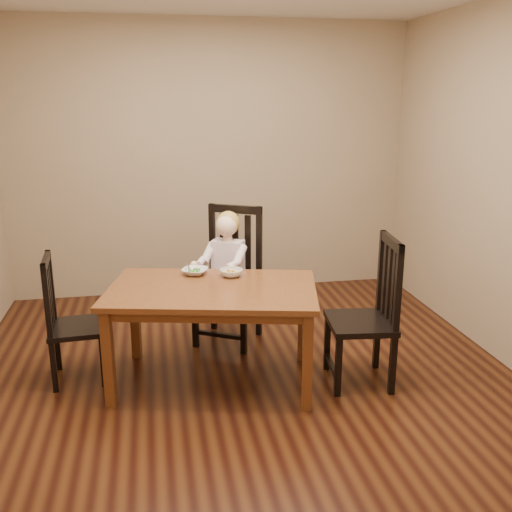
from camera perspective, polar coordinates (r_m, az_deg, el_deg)
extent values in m
cube|color=#42200E|center=(4.26, -1.31, -11.97)|extent=(4.00, 4.00, 0.01)
cube|color=#937B5D|center=(5.79, -4.62, 9.46)|extent=(4.00, 0.01, 2.70)
cube|color=#937B5D|center=(1.93, 8.02, -3.65)|extent=(4.00, 0.01, 2.70)
cube|color=#937B5D|center=(4.58, 24.26, 6.44)|extent=(0.01, 4.00, 2.70)
cube|color=#4D2911|center=(3.94, -4.41, -3.40)|extent=(1.58, 1.14, 0.04)
cube|color=#4D2911|center=(3.96, -4.39, -4.17)|extent=(1.44, 1.01, 0.08)
cube|color=#4D2911|center=(3.88, -14.55, -9.91)|extent=(0.08, 0.08, 0.67)
cube|color=#4D2911|center=(3.73, 5.15, -10.51)|extent=(0.08, 0.08, 0.67)
cube|color=#4D2911|center=(4.52, -12.01, -5.99)|extent=(0.08, 0.08, 0.67)
cube|color=#4D2911|center=(4.39, 4.67, -6.33)|extent=(0.08, 0.08, 0.67)
cube|color=black|center=(4.67, -2.86, -3.14)|extent=(0.64, 0.63, 0.04)
cube|color=black|center=(4.87, 0.30, -5.41)|extent=(0.06, 0.06, 0.45)
cube|color=black|center=(5.00, -4.25, -4.86)|extent=(0.06, 0.06, 0.45)
cube|color=black|center=(4.52, -1.24, -7.13)|extent=(0.06, 0.06, 0.45)
cube|color=black|center=(4.67, -6.09, -6.47)|extent=(0.06, 0.06, 0.45)
cube|color=black|center=(4.69, 0.31, 1.21)|extent=(0.06, 0.06, 0.62)
cube|color=black|center=(4.83, -4.39, 1.59)|extent=(0.06, 0.06, 0.62)
cube|color=black|center=(4.69, -2.11, 4.70)|extent=(0.42, 0.25, 0.07)
cube|color=black|center=(4.73, -0.82, 0.92)|extent=(0.05, 0.04, 0.54)
cube|color=black|center=(4.76, -2.07, 1.02)|extent=(0.05, 0.04, 0.54)
cube|color=black|center=(4.80, -3.29, 1.12)|extent=(0.05, 0.04, 0.54)
cube|color=black|center=(4.28, -17.46, -6.85)|extent=(0.41, 0.43, 0.04)
cube|color=black|center=(4.53, -19.24, -8.53)|extent=(0.04, 0.04, 0.37)
cube|color=black|center=(4.22, -19.57, -10.43)|extent=(0.04, 0.04, 0.37)
cube|color=black|center=(4.51, -15.06, -8.29)|extent=(0.04, 0.04, 0.37)
cube|color=black|center=(4.20, -15.06, -10.17)|extent=(0.04, 0.04, 0.37)
cube|color=black|center=(4.36, -19.81, -2.75)|extent=(0.04, 0.04, 0.52)
cube|color=black|center=(4.04, -20.20, -4.27)|extent=(0.04, 0.04, 0.52)
cube|color=black|center=(4.13, -20.29, -0.44)|extent=(0.06, 0.38, 0.05)
cube|color=black|center=(4.30, -19.86, -3.43)|extent=(0.02, 0.04, 0.45)
cube|color=black|center=(4.21, -19.96, -3.83)|extent=(0.02, 0.04, 0.45)
cube|color=black|center=(4.12, -20.06, -4.24)|extent=(0.02, 0.04, 0.45)
cube|color=black|center=(4.08, 10.37, -6.60)|extent=(0.49, 0.50, 0.04)
cube|color=black|center=(4.06, 13.50, -10.58)|extent=(0.05, 0.05, 0.43)
cube|color=black|center=(4.40, 11.98, -8.33)|extent=(0.05, 0.05, 0.43)
cube|color=black|center=(3.96, 8.23, -10.94)|extent=(0.05, 0.05, 0.43)
cube|color=black|center=(4.31, 7.13, -8.59)|extent=(0.05, 0.05, 0.43)
cube|color=black|center=(3.85, 14.03, -3.19)|extent=(0.05, 0.05, 0.59)
cube|color=black|center=(4.21, 12.41, -1.44)|extent=(0.05, 0.05, 0.59)
cube|color=black|center=(3.95, 13.42, 1.39)|extent=(0.09, 0.44, 0.06)
cube|color=black|center=(3.94, 13.59, -3.18)|extent=(0.03, 0.05, 0.51)
cube|color=black|center=(4.04, 13.15, -2.70)|extent=(0.03, 0.05, 0.51)
cube|color=black|center=(4.13, 12.74, -2.24)|extent=(0.03, 0.05, 0.51)
imported|color=silver|center=(4.22, -6.13, -1.54)|extent=(0.24, 0.24, 0.05)
imported|color=silver|center=(4.16, -2.48, -1.69)|extent=(0.18, 0.18, 0.05)
cube|color=silver|center=(4.20, -6.72, -1.26)|extent=(0.02, 0.13, 0.05)
cube|color=silver|center=(4.21, -6.71, -1.47)|extent=(0.03, 0.04, 0.01)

